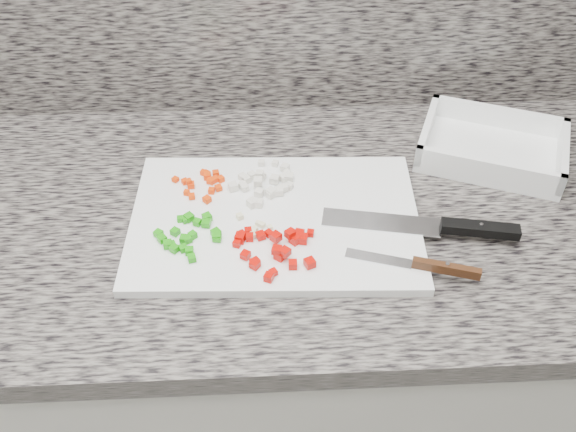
# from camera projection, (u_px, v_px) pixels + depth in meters

# --- Properties ---
(cabinet) EXTENTS (3.92, 0.62, 0.86)m
(cabinet) POSITION_uv_depth(u_px,v_px,m) (232.00, 370.00, 1.38)
(cabinet) COLOR silver
(cabinet) RESTS_ON ground
(countertop) EXTENTS (3.96, 0.64, 0.04)m
(countertop) POSITION_uv_depth(u_px,v_px,m) (216.00, 218.00, 1.07)
(countertop) COLOR slate
(countertop) RESTS_ON cabinet
(cutting_board) EXTENTS (0.47, 0.32, 0.02)m
(cutting_board) POSITION_uv_depth(u_px,v_px,m) (275.00, 220.00, 1.02)
(cutting_board) COLOR white
(cutting_board) RESTS_ON countertop
(carrot_pile) EXTENTS (0.09, 0.08, 0.02)m
(carrot_pile) POSITION_uv_depth(u_px,v_px,m) (204.00, 183.00, 1.07)
(carrot_pile) COLOR #F33B05
(carrot_pile) RESTS_ON cutting_board
(onion_pile) EXTENTS (0.11, 0.12, 0.02)m
(onion_pile) POSITION_uv_depth(u_px,v_px,m) (265.00, 183.00, 1.07)
(onion_pile) COLOR silver
(onion_pile) RESTS_ON cutting_board
(green_pepper_pile) EXTENTS (0.11, 0.10, 0.01)m
(green_pepper_pile) POSITION_uv_depth(u_px,v_px,m) (190.00, 235.00, 0.98)
(green_pepper_pile) COLOR #1E9C0E
(green_pepper_pile) RESTS_ON cutting_board
(red_pepper_pile) EXTENTS (0.13, 0.11, 0.02)m
(red_pepper_pile) POSITION_uv_depth(u_px,v_px,m) (275.00, 247.00, 0.96)
(red_pepper_pile) COLOR #C60902
(red_pepper_pile) RESTS_ON cutting_board
(garlic_pile) EXTENTS (0.06, 0.06, 0.01)m
(garlic_pile) POSITION_uv_depth(u_px,v_px,m) (254.00, 228.00, 1.00)
(garlic_pile) COLOR beige
(garlic_pile) RESTS_ON cutting_board
(chef_knife) EXTENTS (0.30, 0.09, 0.02)m
(chef_knife) POSITION_uv_depth(u_px,v_px,m) (446.00, 227.00, 1.00)
(chef_knife) COLOR silver
(chef_knife) RESTS_ON cutting_board
(paring_knife) EXTENTS (0.19, 0.07, 0.02)m
(paring_knife) POSITION_uv_depth(u_px,v_px,m) (429.00, 266.00, 0.93)
(paring_knife) COLOR silver
(paring_knife) RESTS_ON cutting_board
(tray) EXTENTS (0.30, 0.26, 0.05)m
(tray) POSITION_uv_depth(u_px,v_px,m) (491.00, 149.00, 1.15)
(tray) COLOR white
(tray) RESTS_ON countertop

